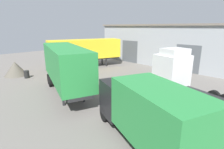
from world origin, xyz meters
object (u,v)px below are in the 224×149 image
box_truck_black (147,111)px  traffic_cone (127,96)px  oil_drum (27,74)px  container_trailer_orange (85,50)px  tractor_unit_white (175,73)px  container_trailer_green (65,65)px  gravel_pile (15,69)px

box_truck_black → traffic_cone: size_ratio=12.99×
oil_drum → traffic_cone: 12.93m
container_trailer_orange → box_truck_black: container_trailer_orange is taller
tractor_unit_white → container_trailer_orange: size_ratio=0.61×
tractor_unit_white → container_trailer_green: (-6.75, -6.86, 0.75)m
container_trailer_orange → oil_drum: 8.58m
container_trailer_green → gravel_pile: size_ratio=3.57×
container_trailer_orange → container_trailer_green: bearing=-116.8°
tractor_unit_white → box_truck_black: (2.29, -7.75, -0.05)m
box_truck_black → traffic_cone: (-4.36, 3.70, -1.60)m
container_trailer_green → traffic_cone: 5.97m
oil_drum → container_trailer_green: bearing=5.5°
container_trailer_green → container_trailer_orange: size_ratio=0.88×
container_trailer_green → oil_drum: size_ratio=10.69×
tractor_unit_white → oil_drum: size_ratio=7.41×
container_trailer_green → box_truck_black: bearing=13.3°
gravel_pile → tractor_unit_white: bearing=26.3°
container_trailer_orange → gravel_pile: container_trailer_orange is taller
oil_drum → traffic_cone: (12.43, 3.56, -0.19)m
gravel_pile → oil_drum: gravel_pile is taller
box_truck_black → container_trailer_green: bearing=15.0°
box_truck_black → oil_drum: size_ratio=8.12×
tractor_unit_white → container_trailer_green: container_trailer_green is taller
tractor_unit_white → box_truck_black: size_ratio=0.91×
box_truck_black → oil_drum: (-16.79, 0.14, -1.41)m
container_trailer_green → traffic_cone: (4.69, 2.81, -2.40)m
container_trailer_green → gravel_pile: bearing=-153.5°
container_trailer_orange → traffic_cone: bearing=-92.9°
container_trailer_green → gravel_pile: 10.05m
tractor_unit_white → gravel_pile: tractor_unit_white is taller
tractor_unit_white → container_trailer_green: 9.65m
tractor_unit_white → traffic_cone: size_ratio=11.85×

